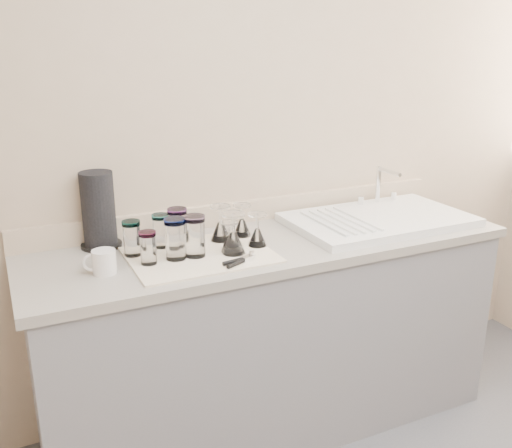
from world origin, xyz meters
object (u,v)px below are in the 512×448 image
tumbler_lavender (195,236)px  goblet_front_right (257,235)px  sink_unit (378,219)px  white_mug (103,262)px  tumbler_cyan (161,230)px  goblet_front_left (229,241)px  tumbler_magenta (148,247)px  tumbler_teal (132,238)px  paper_towel_roll (99,211)px  tumbler_blue (175,238)px  tumbler_purple (178,227)px  goblet_extra (234,240)px  goblet_back_left (221,229)px  can_opener (240,261)px  goblet_back_right (242,225)px

tumbler_lavender → goblet_front_right: size_ratio=1.20×
sink_unit → white_mug: sink_unit is taller
sink_unit → tumbler_cyan: bearing=174.4°
sink_unit → white_mug: (-1.26, -0.06, 0.02)m
tumbler_lavender → goblet_front_left: size_ratio=1.32×
sink_unit → tumbler_magenta: 1.10m
tumbler_teal → goblet_front_left: (0.36, -0.12, -0.03)m
sink_unit → paper_towel_roll: size_ratio=2.63×
sink_unit → tumbler_blue: (-0.99, -0.05, 0.07)m
tumbler_teal → tumbler_purple: size_ratio=0.89×
goblet_extra → sink_unit: bearing=6.9°
tumbler_teal → tumbler_purple: tumbler_purple is taller
goblet_front_right → white_mug: bearing=-179.1°
goblet_back_left → sink_unit: bearing=-5.3°
goblet_front_left → goblet_extra: size_ratio=0.75×
tumbler_teal → can_opener: bearing=-36.5°
goblet_front_left → can_opener: size_ratio=0.88×
goblet_back_left → goblet_extra: (-0.01, -0.16, 0.00)m
sink_unit → goblet_back_right: size_ratio=5.93×
white_mug → goblet_back_right: bearing=13.7°
goblet_front_left → can_opener: 0.14m
tumbler_purple → tumbler_magenta: tumbler_purple is taller
goblet_back_left → tumbler_magenta: bearing=-159.3°
goblet_back_left → goblet_back_right: 0.11m
tumbler_cyan → tumbler_purple: tumbler_purple is taller
tumbler_magenta → tumbler_lavender: (0.18, 0.00, 0.02)m
tumbler_blue → goblet_front_right: size_ratio=1.19×
goblet_front_left → white_mug: (-0.49, 0.00, -0.01)m
sink_unit → goblet_front_right: bearing=-175.2°
tumbler_cyan → goblet_extra: size_ratio=0.83×
can_opener → tumbler_lavender: bearing=131.7°
tumbler_teal → sink_unit: bearing=-2.7°
tumbler_purple → tumbler_lavender: tumbler_lavender is taller
tumbler_cyan → goblet_front_right: same height
sink_unit → tumbler_cyan: size_ratio=6.01×
tumbler_teal → can_opener: (0.34, -0.25, -0.06)m
tumbler_blue → goblet_front_right: bearing=0.1°
paper_towel_roll → tumbler_teal: bearing=-63.0°
can_opener → sink_unit: bearing=14.2°
goblet_front_right → can_opener: (-0.14, -0.15, -0.04)m
tumbler_magenta → paper_towel_roll: bearing=112.9°
tumbler_purple → tumbler_blue: tumbler_blue is taller
tumbler_cyan → goblet_front_left: tumbler_cyan is taller
tumbler_lavender → goblet_extra: 0.15m
sink_unit → goblet_back_right: (-0.65, 0.09, 0.04)m
sink_unit → goblet_front_right: 0.65m
goblet_front_right → white_mug: goblet_front_right is taller
tumbler_lavender → paper_towel_roll: 0.42m
tumbler_magenta → tumbler_teal: bearing=106.2°
goblet_front_right → goblet_extra: goblet_extra is taller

